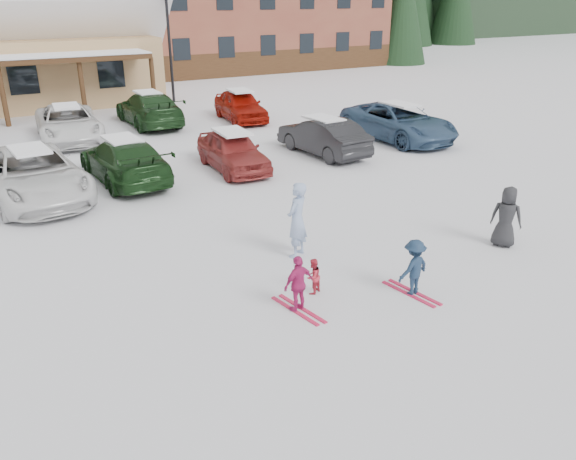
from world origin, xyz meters
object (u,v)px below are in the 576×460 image
lamp_post (169,34)px  parked_car_10 (69,123)px  parked_car_3 (124,160)px  parked_car_5 (323,136)px  adult_skier (297,220)px  bystander_dark (506,217)px  parked_car_4 (233,151)px  parked_car_11 (149,109)px  toddler_red (313,276)px  parked_car_2 (34,174)px  parked_car_6 (398,122)px  child_magenta (299,284)px  child_navy (414,268)px  parked_car_12 (240,106)px

lamp_post → parked_car_10: 10.19m
lamp_post → parked_car_3: 15.32m
parked_car_3 → parked_car_5: size_ratio=1.14×
lamp_post → adult_skier: bearing=-102.0°
bystander_dark → parked_car_3: size_ratio=0.31×
parked_car_4 → parked_car_11: bearing=95.4°
bystander_dark → lamp_post: bearing=-29.7°
parked_car_10 → parked_car_11: bearing=24.1°
parked_car_3 → parked_car_10: (-0.53, 6.81, 0.02)m
toddler_red → parked_car_11: bearing=-120.8°
parked_car_5 → parked_car_2: bearing=-4.4°
parked_car_6 → parked_car_11: bearing=133.4°
bystander_dark → parked_car_6: size_ratio=0.28×
child_magenta → parked_car_6: (11.08, 10.03, 0.18)m
parked_car_2 → bystander_dark: bearing=-49.9°
child_navy → parked_car_11: bearing=-99.5°
adult_skier → parked_car_3: size_ratio=0.37×
parked_car_2 → parked_car_5: (10.48, -0.11, -0.06)m
lamp_post → parked_car_10: bearing=-136.2°
child_navy → parked_car_6: size_ratio=0.22×
child_navy → parked_car_10: bearing=-86.9°
lamp_post → parked_car_3: lamp_post is taller
parked_car_4 → parked_car_10: parked_car_10 is taller
child_magenta → bystander_dark: size_ratio=0.78×
child_navy → parked_car_2: 11.95m
adult_skier → parked_car_11: size_ratio=0.34×
parked_car_10 → parked_car_11: size_ratio=1.00×
parked_car_10 → parked_car_11: parked_car_11 is taller
lamp_post → parked_car_11: size_ratio=1.25×
child_navy → parked_car_5: size_ratio=0.28×
parked_car_6 → parked_car_12: size_ratio=1.28×
parked_car_4 → parked_car_5: (3.93, 0.13, 0.02)m
parked_car_2 → parked_car_12: bearing=30.2°
child_navy → parked_car_11: parked_car_11 is taller
child_magenta → parked_car_5: 11.90m
adult_skier → parked_car_12: bearing=-143.5°
parked_car_2 → parked_car_5: 10.48m
lamp_post → parked_car_2: size_ratio=1.20×
lamp_post → parked_car_12: size_ratio=1.55×
lamp_post → parked_car_12: bearing=-80.4°
lamp_post → parked_car_11: 6.89m
toddler_red → parked_car_3: parked_car_3 is taller
toddler_red → parked_car_4: size_ratio=0.19×
parked_car_12 → child_magenta: bearing=-105.3°
lamp_post → toddler_red: lamp_post is taller
child_magenta → parked_car_10: (-1.18, 16.98, 0.15)m
child_navy → parked_car_4: parked_car_4 is taller
parked_car_12 → parked_car_11: bearing=170.4°
parked_car_4 → parked_car_10: 8.56m
lamp_post → parked_car_5: bearing=-85.5°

